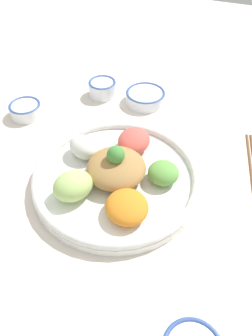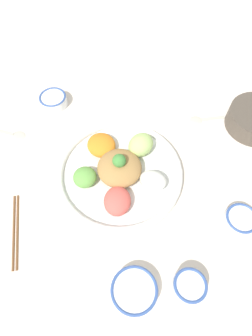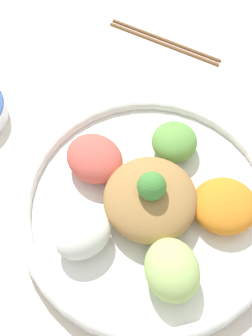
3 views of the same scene
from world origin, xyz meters
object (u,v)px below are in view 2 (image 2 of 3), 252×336
at_px(sauce_bowl_dark, 53,100).
at_px(serving_spoon_main, 12,134).
at_px(rice_bowl_plain, 189,286).
at_px(rice_bowl_blue, 240,220).
at_px(chopsticks_pair_near, 15,231).
at_px(salad_platter, 120,171).
at_px(serving_spoon_extra, 202,119).
at_px(sauce_bowl_red, 134,291).

height_order(sauce_bowl_dark, serving_spoon_main, sauce_bowl_dark).
relative_size(rice_bowl_plain, serving_spoon_main, 0.63).
height_order(rice_bowl_blue, serving_spoon_main, rice_bowl_blue).
xyz_separation_m(rice_bowl_plain, chopsticks_pair_near, (0.14, 0.46, -0.02)).
bearing_deg(chopsticks_pair_near, rice_bowl_blue, -97.89).
bearing_deg(rice_bowl_plain, sauce_bowl_dark, 33.80).
distance_m(salad_platter, rice_bowl_blue, 0.36).
bearing_deg(sauce_bowl_dark, rice_bowl_plain, -146.20).
distance_m(sauce_bowl_dark, serving_spoon_extra, 0.53).
distance_m(chopsticks_pair_near, serving_spoon_main, 0.34).
height_order(salad_platter, rice_bowl_plain, salad_platter).
distance_m(rice_bowl_blue, serving_spoon_extra, 0.37).
bearing_deg(serving_spoon_extra, rice_bowl_blue, -90.25).
height_order(sauce_bowl_dark, chopsticks_pair_near, sauce_bowl_dark).
bearing_deg(rice_bowl_plain, chopsticks_pair_near, 72.42).
height_order(rice_bowl_plain, chopsticks_pair_near, rice_bowl_plain).
relative_size(sauce_bowl_dark, serving_spoon_extra, 0.75).
relative_size(salad_platter, rice_bowl_blue, 4.29).
height_order(salad_platter, sauce_bowl_red, salad_platter).
xyz_separation_m(sauce_bowl_red, chopsticks_pair_near, (0.15, 0.32, -0.02)).
bearing_deg(rice_bowl_blue, serving_spoon_main, 66.16).
xyz_separation_m(sauce_bowl_red, serving_spoon_extra, (0.55, -0.24, -0.02)).
xyz_separation_m(rice_bowl_blue, serving_spoon_main, (0.31, 0.69, -0.02)).
bearing_deg(rice_bowl_plain, serving_spoon_extra, -11.63).
xyz_separation_m(sauce_bowl_red, rice_bowl_blue, (0.18, -0.29, 0.00)).
height_order(sauce_bowl_dark, rice_bowl_plain, rice_bowl_plain).
relative_size(rice_bowl_blue, sauce_bowl_dark, 0.93).
xyz_separation_m(chopsticks_pair_near, serving_spoon_extra, (0.39, -0.57, -0.00)).
xyz_separation_m(rice_bowl_blue, rice_bowl_plain, (-0.17, 0.16, 0.00)).
bearing_deg(salad_platter, chopsticks_pair_near, 121.43).
bearing_deg(serving_spoon_main, sauce_bowl_dark, -117.70).
distance_m(serving_spoon_main, serving_spoon_extra, 0.65).
height_order(chopsticks_pair_near, serving_spoon_extra, chopsticks_pair_near).
relative_size(salad_platter, sauce_bowl_red, 3.29).
bearing_deg(chopsticks_pair_near, sauce_bowl_dark, -16.05).
bearing_deg(rice_bowl_plain, salad_platter, 28.19).
bearing_deg(sauce_bowl_dark, serving_spoon_extra, -97.87).
bearing_deg(sauce_bowl_red, chopsticks_pair_near, 64.55).
bearing_deg(chopsticks_pair_near, salad_platter, -68.77).
xyz_separation_m(rice_bowl_blue, serving_spoon_extra, (0.37, 0.05, -0.02)).
relative_size(sauce_bowl_red, chopsticks_pair_near, 0.54).
bearing_deg(serving_spoon_main, sauce_bowl_red, 144.17).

